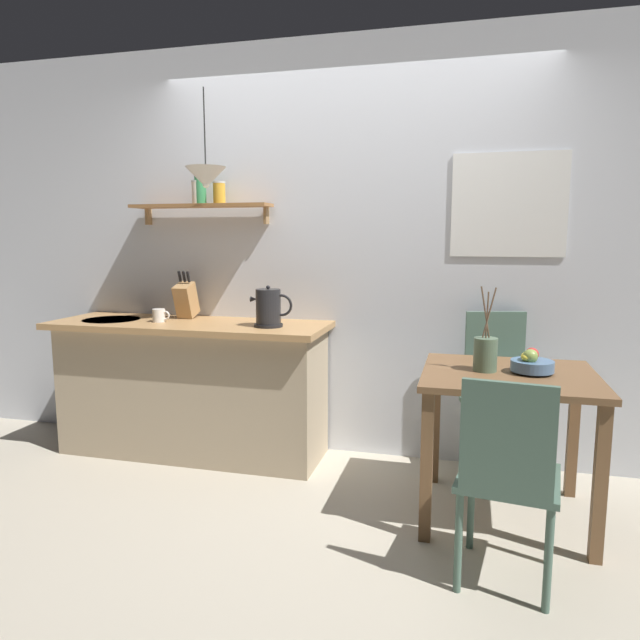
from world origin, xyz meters
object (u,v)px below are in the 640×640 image
at_px(dining_chair_near, 508,472).
at_px(coffee_mug_by_sink, 159,315).
at_px(dining_table, 508,398).
at_px(pendant_lamp, 206,177).
at_px(twig_vase, 485,354).
at_px(electric_kettle, 269,308).
at_px(dining_chair_far, 498,389).
at_px(fruit_bowl, 532,363).
at_px(knife_block, 186,300).

distance_m(dining_chair_near, coffee_mug_by_sink, 2.40).
height_order(dining_table, pendant_lamp, pendant_lamp).
bearing_deg(twig_vase, electric_kettle, 165.42).
bearing_deg(pendant_lamp, electric_kettle, 2.71).
xyz_separation_m(dining_chair_far, pendant_lamp, (-1.77, -0.19, 1.26)).
height_order(fruit_bowl, coffee_mug_by_sink, coffee_mug_by_sink).
bearing_deg(dining_chair_far, knife_block, 179.20).
xyz_separation_m(fruit_bowl, coffee_mug_by_sink, (-2.27, 0.34, 0.12)).
bearing_deg(dining_table, pendant_lamp, 169.84).
distance_m(twig_vase, coffee_mug_by_sink, 2.08).
bearing_deg(knife_block, fruit_bowl, -13.70).
bearing_deg(twig_vase, dining_table, -2.74).
relative_size(dining_chair_near, pendant_lamp, 1.53).
height_order(dining_chair_far, coffee_mug_by_sink, dining_chair_far).
bearing_deg(dining_table, knife_block, 165.34).
xyz_separation_m(twig_vase, pendant_lamp, (-1.67, 0.32, 0.95)).
height_order(dining_table, dining_chair_near, dining_chair_near).
relative_size(twig_vase, pendant_lamp, 0.73).
distance_m(coffee_mug_by_sink, pendant_lamp, 0.95).
xyz_separation_m(electric_kettle, coffee_mug_by_sink, (-0.76, 0.01, -0.07)).
xyz_separation_m(dining_table, dining_chair_near, (-0.04, -0.65, -0.13)).
xyz_separation_m(dining_chair_near, twig_vase, (-0.09, 0.65, 0.35)).
xyz_separation_m(electric_kettle, pendant_lamp, (-0.39, -0.02, 0.80)).
xyz_separation_m(dining_chair_far, coffee_mug_by_sink, (-2.14, -0.16, 0.39)).
distance_m(dining_chair_far, twig_vase, 0.60).
distance_m(dining_chair_near, fruit_bowl, 0.74).
bearing_deg(knife_block, dining_chair_near, -30.29).
bearing_deg(pendant_lamp, dining_table, -10.16).
bearing_deg(coffee_mug_by_sink, electric_kettle, -0.87).
relative_size(twig_vase, knife_block, 1.34).
relative_size(dining_chair_near, coffee_mug_by_sink, 7.53).
bearing_deg(dining_chair_far, dining_chair_near, -90.54).
distance_m(dining_chair_near, twig_vase, 0.75).
distance_m(dining_table, dining_chair_far, 0.52).
relative_size(fruit_bowl, twig_vase, 0.48).
xyz_separation_m(dining_chair_near, knife_block, (-2.04, 1.19, 0.52)).
bearing_deg(knife_block, electric_kettle, -16.85).
bearing_deg(coffee_mug_by_sink, dining_chair_near, -25.11).
bearing_deg(coffee_mug_by_sink, pendant_lamp, -4.59).
distance_m(dining_table, coffee_mug_by_sink, 2.22).
relative_size(dining_table, knife_block, 2.63).
relative_size(dining_chair_far, knife_block, 3.08).
xyz_separation_m(dining_chair_near, pendant_lamp, (-1.76, 0.97, 1.30)).
bearing_deg(dining_chair_near, dining_table, 86.91).
height_order(twig_vase, knife_block, knife_block).
height_order(twig_vase, electric_kettle, twig_vase).
xyz_separation_m(twig_vase, knife_block, (-1.95, 0.54, 0.17)).
distance_m(dining_chair_near, electric_kettle, 1.76).
bearing_deg(electric_kettle, twig_vase, -14.58).
bearing_deg(dining_chair_far, electric_kettle, -172.84).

